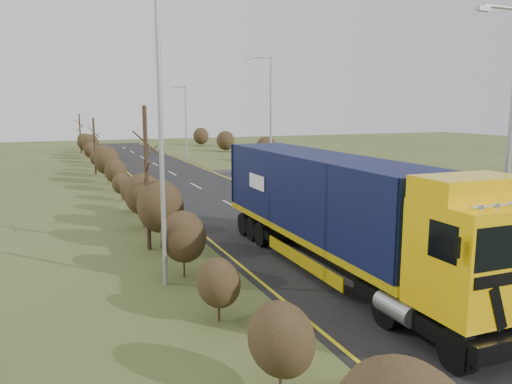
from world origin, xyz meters
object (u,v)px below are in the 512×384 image
at_px(lorry, 337,207).
at_px(streetlight_near, 508,131).
at_px(speed_sign, 292,178).
at_px(car_red_hatchback, 286,183).
at_px(car_blue_sedan, 252,168).

xyz_separation_m(lorry, streetlight_near, (5.28, -2.39, 2.69)).
relative_size(streetlight_near, speed_sign, 4.46).
bearing_deg(speed_sign, lorry, -110.31).
bearing_deg(car_red_hatchback, lorry, 87.44).
bearing_deg(car_blue_sedan, lorry, 77.32).
relative_size(car_blue_sedan, speed_sign, 1.90).
xyz_separation_m(lorry, speed_sign, (5.13, 13.85, -1.02)).
bearing_deg(streetlight_near, speed_sign, 90.54).
bearing_deg(streetlight_near, lorry, 155.64).
relative_size(car_red_hatchback, car_blue_sedan, 1.06).
xyz_separation_m(car_red_hatchback, car_blue_sedan, (1.31, 9.67, -0.06)).
relative_size(car_red_hatchback, streetlight_near, 0.45).
distance_m(car_red_hatchback, speed_sign, 2.47).
distance_m(streetlight_near, speed_sign, 16.66).
bearing_deg(car_red_hatchback, car_blue_sedan, -80.43).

